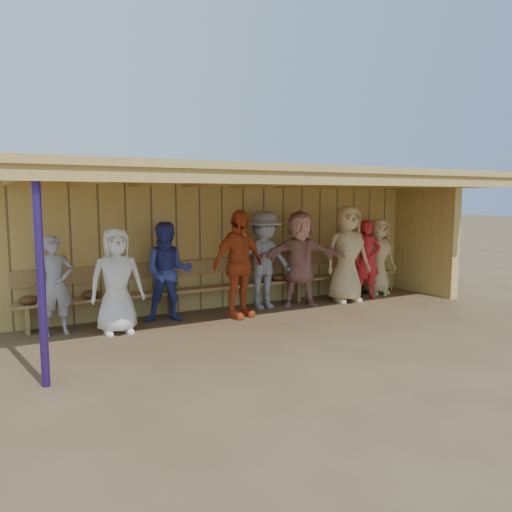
% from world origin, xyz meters
% --- Properties ---
extents(ground, '(90.00, 90.00, 0.00)m').
position_xyz_m(ground, '(0.00, 0.00, 0.00)').
color(ground, brown).
rests_on(ground, ground).
extents(player_a, '(0.57, 0.40, 1.50)m').
position_xyz_m(player_a, '(-3.21, 0.74, 0.75)').
color(player_a, '#9A98A0').
rests_on(player_a, ground).
extents(player_b, '(0.81, 0.54, 1.62)m').
position_xyz_m(player_b, '(-2.39, 0.37, 0.81)').
color(player_b, white).
rests_on(player_b, ground).
extents(player_c, '(0.97, 0.86, 1.66)m').
position_xyz_m(player_c, '(-1.47, 0.69, 0.83)').
color(player_c, '#353F91').
rests_on(player_c, ground).
extents(player_d, '(1.17, 0.74, 1.85)m').
position_xyz_m(player_d, '(-0.32, 0.39, 0.93)').
color(player_d, '#CD4B20').
rests_on(player_d, ground).
extents(player_e, '(1.21, 0.75, 1.81)m').
position_xyz_m(player_e, '(0.43, 0.81, 0.90)').
color(player_e, gray).
rests_on(player_e, ground).
extents(player_f, '(1.76, 1.12, 1.81)m').
position_xyz_m(player_f, '(1.13, 0.66, 0.91)').
color(player_f, tan).
rests_on(player_f, ground).
extents(player_g, '(0.65, 0.50, 1.60)m').
position_xyz_m(player_g, '(2.66, 0.53, 0.80)').
color(player_g, red).
rests_on(player_g, ground).
extents(player_h, '(0.83, 0.58, 1.61)m').
position_xyz_m(player_h, '(3.21, 0.81, 0.80)').
color(player_h, tan).
rests_on(player_h, ground).
extents(player_extra, '(1.01, 0.74, 1.90)m').
position_xyz_m(player_extra, '(2.11, 0.49, 0.95)').
color(player_extra, tan).
rests_on(player_extra, ground).
extents(dugout_structure, '(8.80, 3.20, 2.50)m').
position_xyz_m(dugout_structure, '(0.39, 0.69, 1.69)').
color(dugout_structure, tan).
rests_on(dugout_structure, ground).
extents(bench, '(7.60, 0.34, 0.93)m').
position_xyz_m(bench, '(0.00, 1.12, 0.53)').
color(bench, '#A68047').
rests_on(bench, ground).
extents(dugout_equipment, '(7.40, 0.62, 0.80)m').
position_xyz_m(dugout_equipment, '(-0.94, 0.99, 0.49)').
color(dugout_equipment, orange).
rests_on(dugout_equipment, ground).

